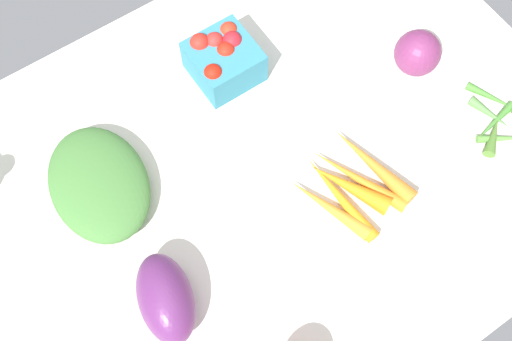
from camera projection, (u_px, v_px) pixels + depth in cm
name	position (u px, v px, depth cm)	size (l,w,h in cm)	color
tablecloth	(256.00, 178.00, 99.20)	(104.00, 76.00, 2.00)	silver
carrot_bunch	(352.00, 184.00, 96.30)	(15.84, 17.58, 2.98)	orange
okra_pile	(501.00, 124.00, 101.12)	(10.88, 15.56, 1.99)	#538442
berry_basket	(223.00, 58.00, 102.66)	(10.20, 10.20, 7.69)	teal
leafy_greens_clump	(99.00, 184.00, 94.96)	(19.89, 14.41, 5.13)	#447938
eggplant	(166.00, 298.00, 86.67)	(13.02, 7.53, 7.53)	#602963
red_onion_near_basket	(418.00, 53.00, 103.10)	(7.57, 7.57, 7.57)	#782D5D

